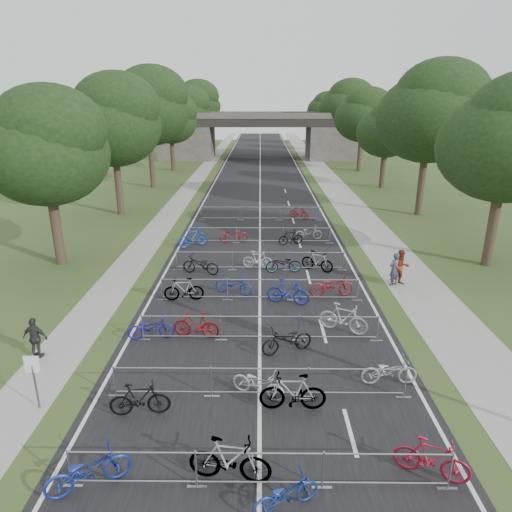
% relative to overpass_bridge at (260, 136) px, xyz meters
% --- Properties ---
extents(ground, '(200.00, 200.00, 0.00)m').
position_rel_overpass_bridge_xyz_m(ground, '(0.00, -65.00, -3.53)').
color(ground, '#374E21').
rests_on(ground, ground).
extents(road, '(11.00, 140.00, 0.01)m').
position_rel_overpass_bridge_xyz_m(road, '(0.00, -15.00, -3.53)').
color(road, black).
rests_on(road, ground).
extents(sidewalk_right, '(3.00, 140.00, 0.01)m').
position_rel_overpass_bridge_xyz_m(sidewalk_right, '(8.00, -15.00, -3.53)').
color(sidewalk_right, gray).
rests_on(sidewalk_right, ground).
extents(sidewalk_left, '(2.00, 140.00, 0.01)m').
position_rel_overpass_bridge_xyz_m(sidewalk_left, '(-7.50, -15.00, -3.53)').
color(sidewalk_left, gray).
rests_on(sidewalk_left, ground).
extents(lane_markings, '(0.12, 140.00, 0.00)m').
position_rel_overpass_bridge_xyz_m(lane_markings, '(0.00, -15.00, -3.53)').
color(lane_markings, silver).
rests_on(lane_markings, ground).
extents(overpass_bridge, '(31.00, 8.00, 7.05)m').
position_rel_overpass_bridge_xyz_m(overpass_bridge, '(0.00, 0.00, 0.00)').
color(overpass_bridge, '#45423D').
rests_on(overpass_bridge, ground).
extents(park_sign, '(0.45, 0.06, 1.83)m').
position_rel_overpass_bridge_xyz_m(park_sign, '(-6.80, -62.00, -2.27)').
color(park_sign, '#4C4C51').
rests_on(park_sign, ground).
extents(tree_left_0, '(6.72, 6.72, 10.25)m').
position_rel_overpass_bridge_xyz_m(tree_left_0, '(-11.39, -49.07, 2.96)').
color(tree_left_0, '#33261C').
rests_on(tree_left_0, ground).
extents(tree_right_0, '(7.17, 7.17, 10.93)m').
position_rel_overpass_bridge_xyz_m(tree_right_0, '(13.11, -49.07, 3.39)').
color(tree_right_0, '#33261C').
rests_on(tree_right_0, ground).
extents(tree_left_1, '(7.56, 7.56, 11.53)m').
position_rel_overpass_bridge_xyz_m(tree_left_1, '(-11.39, -37.07, 3.77)').
color(tree_left_1, '#33261C').
rests_on(tree_left_1, ground).
extents(tree_right_1, '(8.18, 8.18, 12.47)m').
position_rel_overpass_bridge_xyz_m(tree_right_1, '(13.11, -37.07, 4.37)').
color(tree_right_1, '#33261C').
rests_on(tree_right_1, ground).
extents(tree_left_2, '(8.40, 8.40, 12.81)m').
position_rel_overpass_bridge_xyz_m(tree_left_2, '(-11.39, -25.07, 4.58)').
color(tree_left_2, '#33261C').
rests_on(tree_left_2, ground).
extents(tree_right_2, '(6.16, 6.16, 9.39)m').
position_rel_overpass_bridge_xyz_m(tree_right_2, '(13.11, -25.07, 2.41)').
color(tree_right_2, '#33261C').
rests_on(tree_right_2, ground).
extents(tree_left_3, '(6.72, 6.72, 10.25)m').
position_rel_overpass_bridge_xyz_m(tree_left_3, '(-11.39, -13.07, 2.96)').
color(tree_left_3, '#33261C').
rests_on(tree_left_3, ground).
extents(tree_right_3, '(7.17, 7.17, 10.93)m').
position_rel_overpass_bridge_xyz_m(tree_right_3, '(13.11, -13.07, 3.39)').
color(tree_right_3, '#33261C').
rests_on(tree_right_3, ground).
extents(tree_left_4, '(7.56, 7.56, 11.53)m').
position_rel_overpass_bridge_xyz_m(tree_left_4, '(-11.39, -1.07, 3.77)').
color(tree_left_4, '#33261C').
rests_on(tree_left_4, ground).
extents(tree_right_4, '(8.18, 8.18, 12.47)m').
position_rel_overpass_bridge_xyz_m(tree_right_4, '(13.11, -1.07, 4.37)').
color(tree_right_4, '#33261C').
rests_on(tree_right_4, ground).
extents(tree_left_5, '(8.40, 8.40, 12.81)m').
position_rel_overpass_bridge_xyz_m(tree_left_5, '(-11.39, 10.93, 4.58)').
color(tree_left_5, '#33261C').
rests_on(tree_left_5, ground).
extents(tree_right_5, '(6.16, 6.16, 9.39)m').
position_rel_overpass_bridge_xyz_m(tree_right_5, '(13.11, 10.93, 2.41)').
color(tree_right_5, '#33261C').
rests_on(tree_right_5, ground).
extents(tree_left_6, '(6.72, 6.72, 10.25)m').
position_rel_overpass_bridge_xyz_m(tree_left_6, '(-11.39, 22.93, 2.96)').
color(tree_left_6, '#33261C').
rests_on(tree_left_6, ground).
extents(tree_right_6, '(7.17, 7.17, 10.93)m').
position_rel_overpass_bridge_xyz_m(tree_right_6, '(13.11, 22.93, 3.39)').
color(tree_right_6, '#33261C').
rests_on(tree_right_6, ground).
extents(barrier_row_0, '(9.70, 0.08, 1.10)m').
position_rel_overpass_bridge_xyz_m(barrier_row_0, '(0.00, -65.00, -2.99)').
color(barrier_row_0, gray).
rests_on(barrier_row_0, ground).
extents(barrier_row_1, '(9.70, 0.08, 1.10)m').
position_rel_overpass_bridge_xyz_m(barrier_row_1, '(0.00, -61.40, -2.99)').
color(barrier_row_1, gray).
rests_on(barrier_row_1, ground).
extents(barrier_row_2, '(9.70, 0.08, 1.10)m').
position_rel_overpass_bridge_xyz_m(barrier_row_2, '(0.00, -57.80, -2.99)').
color(barrier_row_2, gray).
rests_on(barrier_row_2, ground).
extents(barrier_row_3, '(9.70, 0.08, 1.10)m').
position_rel_overpass_bridge_xyz_m(barrier_row_3, '(0.00, -54.00, -2.99)').
color(barrier_row_3, gray).
rests_on(barrier_row_3, ground).
extents(barrier_row_4, '(9.70, 0.08, 1.10)m').
position_rel_overpass_bridge_xyz_m(barrier_row_4, '(0.00, -50.00, -2.99)').
color(barrier_row_4, gray).
rests_on(barrier_row_4, ground).
extents(barrier_row_5, '(9.70, 0.08, 1.10)m').
position_rel_overpass_bridge_xyz_m(barrier_row_5, '(0.00, -45.00, -2.99)').
color(barrier_row_5, gray).
rests_on(barrier_row_5, ground).
extents(barrier_row_6, '(9.70, 0.08, 1.10)m').
position_rel_overpass_bridge_xyz_m(barrier_row_6, '(0.00, -39.00, -2.99)').
color(barrier_row_6, gray).
rests_on(barrier_row_6, ground).
extents(bike_0, '(2.15, 1.61, 1.08)m').
position_rel_overpass_bridge_xyz_m(bike_0, '(-4.15, -65.04, -2.99)').
color(bike_0, navy).
rests_on(bike_0, ground).
extents(bike_1, '(2.15, 0.89, 1.26)m').
position_rel_overpass_bridge_xyz_m(bike_1, '(-0.73, -64.77, -2.91)').
color(bike_1, gray).
rests_on(bike_1, ground).
extents(bike_2, '(1.78, 1.24, 0.89)m').
position_rel_overpass_bridge_xyz_m(bike_2, '(0.61, -65.60, -3.09)').
color(bike_2, navy).
rests_on(bike_2, ground).
extents(bike_3, '(1.93, 1.22, 1.13)m').
position_rel_overpass_bridge_xyz_m(bike_3, '(4.30, -64.61, -2.97)').
color(bike_3, maroon).
rests_on(bike_3, ground).
extents(bike_4, '(1.86, 0.70, 1.09)m').
position_rel_overpass_bridge_xyz_m(bike_4, '(-3.58, -62.30, -2.99)').
color(bike_4, black).
rests_on(bike_4, ground).
extents(bike_5, '(1.91, 1.33, 0.95)m').
position_rel_overpass_bridge_xyz_m(bike_5, '(-0.04, -61.34, -3.06)').
color(bike_5, silver).
rests_on(bike_5, ground).
extents(bike_6, '(2.05, 0.59, 1.23)m').
position_rel_overpass_bridge_xyz_m(bike_6, '(1.00, -62.00, -2.92)').
color(bike_6, gray).
rests_on(bike_6, ground).
extents(bike_7, '(1.89, 0.72, 0.98)m').
position_rel_overpass_bridge_xyz_m(bike_7, '(4.30, -60.65, -3.04)').
color(bike_7, '#A5A5AD').
rests_on(bike_7, ground).
extents(bike_8, '(1.92, 0.92, 0.97)m').
position_rel_overpass_bridge_xyz_m(bike_8, '(-4.30, -57.70, -3.05)').
color(bike_8, navy).
rests_on(bike_8, ground).
extents(bike_9, '(1.92, 0.80, 1.12)m').
position_rel_overpass_bridge_xyz_m(bike_9, '(-2.52, -57.55, -2.97)').
color(bike_9, maroon).
rests_on(bike_9, ground).
extents(bike_10, '(2.14, 1.40, 1.06)m').
position_rel_overpass_bridge_xyz_m(bike_10, '(1.02, -58.70, -3.00)').
color(bike_10, black).
rests_on(bike_10, ground).
extents(bike_11, '(2.08, 1.47, 1.23)m').
position_rel_overpass_bridge_xyz_m(bike_11, '(3.40, -57.07, -2.92)').
color(bike_11, '#B1B1B9').
rests_on(bike_11, ground).
extents(bike_12, '(1.91, 0.69, 1.12)m').
position_rel_overpass_bridge_xyz_m(bike_12, '(-3.57, -54.06, -2.97)').
color(bike_12, gray).
rests_on(bike_12, ground).
extents(bike_13, '(2.03, 1.25, 1.01)m').
position_rel_overpass_bridge_xyz_m(bike_13, '(-1.28, -53.25, -3.03)').
color(bike_13, navy).
rests_on(bike_13, ground).
extents(bike_14, '(2.10, 1.12, 1.22)m').
position_rel_overpass_bridge_xyz_m(bike_14, '(1.31, -54.38, -2.93)').
color(bike_14, navy).
rests_on(bike_14, ground).
extents(bike_15, '(2.21, 1.03, 1.12)m').
position_rel_overpass_bridge_xyz_m(bike_15, '(3.44, -53.52, -2.98)').
color(bike_15, maroon).
rests_on(bike_15, ground).
extents(bike_16, '(2.17, 1.22, 1.08)m').
position_rel_overpass_bridge_xyz_m(bike_16, '(-3.21, -50.63, -2.99)').
color(bike_16, black).
rests_on(bike_16, ground).
extents(bike_17, '(1.71, 0.67, 1.00)m').
position_rel_overpass_bridge_xyz_m(bike_17, '(-0.14, -49.67, -3.03)').
color(bike_17, '#A8A8B0').
rests_on(bike_17, ground).
extents(bike_18, '(1.96, 0.84, 1.00)m').
position_rel_overpass_bridge_xyz_m(bike_18, '(1.28, -50.35, -3.03)').
color(bike_18, gray).
rests_on(bike_18, ground).
extents(bike_19, '(1.88, 1.42, 1.13)m').
position_rel_overpass_bridge_xyz_m(bike_19, '(3.16, -50.08, -2.97)').
color(bike_19, gray).
rests_on(bike_19, ground).
extents(bike_20, '(2.05, 1.59, 1.24)m').
position_rel_overpass_bridge_xyz_m(bike_20, '(-4.30, -45.77, -2.92)').
color(bike_20, navy).
rests_on(bike_20, ground).
extents(bike_21, '(2.00, 1.10, 1.00)m').
position_rel_overpass_bridge_xyz_m(bike_21, '(-1.73, -44.81, -3.04)').
color(bike_21, maroon).
rests_on(bike_21, ground).
extents(bike_22, '(1.72, 0.88, 0.99)m').
position_rel_overpass_bridge_xyz_m(bike_22, '(2.01, -45.30, -3.04)').
color(bike_22, black).
rests_on(bike_22, ground).
extents(bike_23, '(1.90, 0.85, 0.97)m').
position_rel_overpass_bridge_xyz_m(bike_23, '(3.28, -44.16, -3.05)').
color(bike_23, '#B7B9C0').
rests_on(bike_23, ground).
extents(bike_27, '(1.65, 1.26, 0.99)m').
position_rel_overpass_bridge_xyz_m(bike_27, '(3.07, -38.51, -3.04)').
color(bike_27, maroon).
rests_on(bike_27, ground).
extents(pedestrian_a, '(0.76, 0.68, 1.74)m').
position_rel_overpass_bridge_xyz_m(pedestrian_a, '(6.80, -52.10, -2.67)').
color(pedestrian_a, '#33384D').
rests_on(pedestrian_a, ground).
extents(pedestrian_b, '(1.01, 0.86, 1.84)m').
position_rel_overpass_bridge_xyz_m(pedestrian_b, '(7.17, -52.00, -2.61)').
color(pedestrian_b, maroon).
rests_on(pedestrian_b, ground).
extents(pedestrian_c, '(0.97, 0.50, 1.59)m').
position_rel_overpass_bridge_xyz_m(pedestrian_c, '(-8.17, -59.10, -2.74)').
color(pedestrian_c, '#2A2A2D').
rests_on(pedestrian_c, ground).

